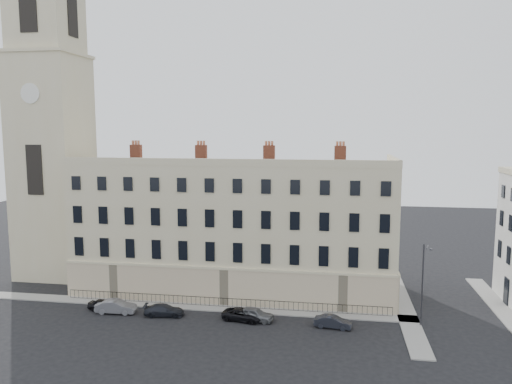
# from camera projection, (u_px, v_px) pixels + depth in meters

# --- Properties ---
(ground) EXTENTS (160.00, 160.00, 0.00)m
(ground) POSITION_uv_depth(u_px,v_px,m) (273.00, 331.00, 46.82)
(ground) COLOR black
(ground) RESTS_ON ground
(terrace) EXTENTS (36.22, 12.22, 17.00)m
(terrace) POSITION_uv_depth(u_px,v_px,m) (235.00, 226.00, 58.52)
(terrace) COLOR beige
(terrace) RESTS_ON ground
(church_tower) EXTENTS (8.00, 8.13, 44.00)m
(church_tower) POSITION_uv_depth(u_px,v_px,m) (51.00, 130.00, 62.86)
(church_tower) COLOR beige
(church_tower) RESTS_ON ground
(pavement_terrace) EXTENTS (48.00, 2.00, 0.12)m
(pavement_terrace) POSITION_uv_depth(u_px,v_px,m) (186.00, 306.00, 53.28)
(pavement_terrace) COLOR gray
(pavement_terrace) RESTS_ON ground
(pavement_east_return) EXTENTS (2.00, 24.00, 0.12)m
(pavement_east_return) POSITION_uv_depth(u_px,v_px,m) (404.00, 308.00, 52.59)
(pavement_east_return) COLOR gray
(pavement_east_return) RESTS_ON ground
(pavement_adjacent) EXTENTS (2.00, 20.00, 0.12)m
(pavement_adjacent) POSITION_uv_depth(u_px,v_px,m) (499.00, 307.00, 52.98)
(pavement_adjacent) COLOR gray
(pavement_adjacent) RESTS_ON ground
(railings) EXTENTS (35.00, 0.04, 0.96)m
(railings) POSITION_uv_depth(u_px,v_px,m) (223.00, 302.00, 52.98)
(railings) COLOR black
(railings) RESTS_ON ground
(car_a) EXTENTS (3.57, 1.86, 1.16)m
(car_a) POSITION_uv_depth(u_px,v_px,m) (104.00, 305.00, 52.06)
(car_a) COLOR black
(car_a) RESTS_ON ground
(car_b) EXTENTS (4.25, 1.71, 1.37)m
(car_b) POSITION_uv_depth(u_px,v_px,m) (116.00, 307.00, 51.37)
(car_b) COLOR slate
(car_b) RESTS_ON ground
(car_c) EXTENTS (4.23, 2.14, 1.18)m
(car_c) POSITION_uv_depth(u_px,v_px,m) (164.00, 310.00, 50.64)
(car_c) COLOR black
(car_c) RESTS_ON ground
(car_d) EXTENTS (4.39, 2.52, 1.15)m
(car_d) POSITION_uv_depth(u_px,v_px,m) (243.00, 315.00, 49.43)
(car_d) COLOR black
(car_d) RESTS_ON ground
(car_e) EXTENTS (4.12, 2.18, 1.33)m
(car_e) POSITION_uv_depth(u_px,v_px,m) (254.00, 314.00, 49.33)
(car_e) COLOR slate
(car_e) RESTS_ON ground
(car_f) EXTENTS (3.69, 1.69, 1.17)m
(car_f) POSITION_uv_depth(u_px,v_px,m) (333.00, 322.00, 47.59)
(car_f) COLOR #20222A
(car_f) RESTS_ON ground
(streetlamp) EXTENTS (0.62, 1.71, 8.07)m
(streetlamp) POSITION_uv_depth(u_px,v_px,m) (423.00, 281.00, 47.45)
(streetlamp) COLOR #333338
(streetlamp) RESTS_ON ground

